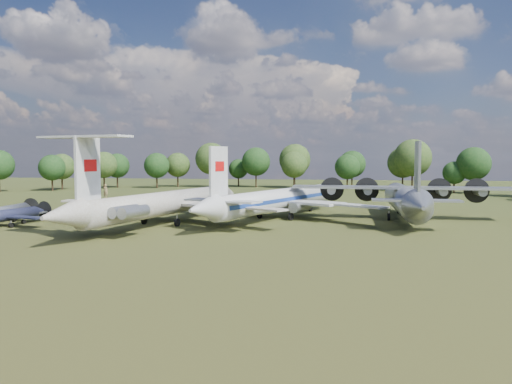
% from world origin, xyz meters
% --- Properties ---
extents(ground, '(300.00, 300.00, 0.00)m').
position_xyz_m(ground, '(0.00, 0.00, 0.00)').
color(ground, '#214115').
rests_on(ground, ground).
extents(il62_airliner, '(49.58, 57.85, 4.89)m').
position_xyz_m(il62_airliner, '(-2.08, -1.67, 2.45)').
color(il62_airliner, '#BABAB5').
rests_on(il62_airliner, ground).
extents(tu104_jet, '(51.64, 58.34, 4.83)m').
position_xyz_m(tu104_jet, '(13.65, 6.97, 2.42)').
color(tu104_jet, silver).
rests_on(tu104_jet, ground).
extents(an12_transport, '(36.53, 40.66, 5.26)m').
position_xyz_m(an12_transport, '(33.73, 8.54, 2.63)').
color(an12_transport, '#97999E').
rests_on(an12_transport, ground).
extents(small_prop_west, '(15.85, 19.26, 2.48)m').
position_xyz_m(small_prop_west, '(-24.04, -8.61, 1.24)').
color(small_prop_west, black).
rests_on(small_prop_west, ground).
extents(small_prop_northwest, '(13.45, 17.56, 2.45)m').
position_xyz_m(small_prop_northwest, '(-27.80, -3.16, 1.22)').
color(small_prop_northwest, '#A0A2A7').
rests_on(small_prop_northwest, ground).
extents(person_on_il62, '(0.69, 0.50, 1.77)m').
position_xyz_m(person_on_il62, '(-5.49, -14.93, 5.78)').
color(person_on_il62, olive).
rests_on(person_on_il62, il62_airliner).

